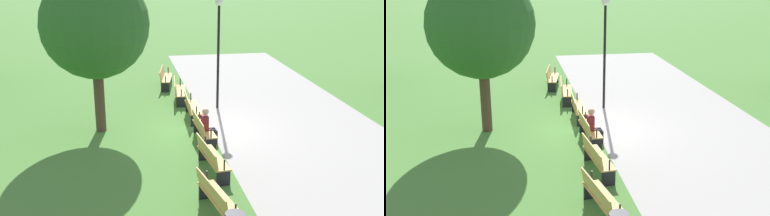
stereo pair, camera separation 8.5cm
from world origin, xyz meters
TOP-DOWN VIEW (x-y plane):
  - ground_plane at (0.00, 0.00)m, footprint 120.00×120.00m
  - path_paving at (0.00, 3.46)m, footprint 25.97×6.20m
  - bench_0 at (-5.80, -0.59)m, footprint 1.89×0.80m
  - bench_1 at (-3.49, -0.26)m, footprint 1.87×0.67m
  - bench_2 at (-1.17, -0.09)m, footprint 1.85×0.54m
  - bench_3 at (1.17, -0.09)m, footprint 1.85×0.54m
  - bench_4 at (3.49, -0.26)m, footprint 1.87×0.67m
  - bench_5 at (5.80, -0.59)m, footprint 1.89×0.80m
  - person_seated at (1.31, 0.06)m, footprint 0.33×0.53m
  - tree_1 at (-0.41, -3.41)m, footprint 3.61×3.61m
  - lamp_post at (-2.33, 1.16)m, footprint 0.32×0.32m

SIDE VIEW (x-z plane):
  - ground_plane at x=0.00m, z-range 0.00..0.00m
  - path_paving at x=0.00m, z-range 0.00..0.01m
  - bench_0 at x=-5.80m, z-range 0.03..0.92m
  - bench_1 at x=-3.49m, z-range 0.03..0.92m
  - bench_2 at x=-1.17m, z-range 0.03..0.92m
  - bench_3 at x=1.17m, z-range 0.03..0.92m
  - bench_4 at x=3.49m, z-range 0.03..0.92m
  - bench_5 at x=5.80m, z-range 0.03..0.92m
  - person_seated at x=1.31m, z-range 0.04..1.24m
  - lamp_post at x=-2.33m, z-range 0.82..5.20m
  - tree_1 at x=-0.41m, z-range 0.94..6.46m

